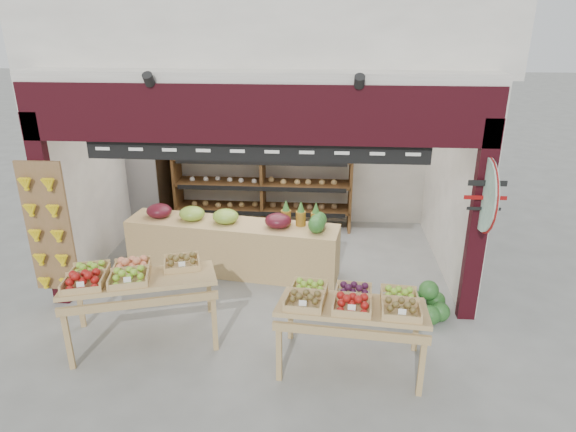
% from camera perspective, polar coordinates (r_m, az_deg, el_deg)
% --- Properties ---
extents(ground, '(60.00, 60.00, 0.00)m').
position_cam_1_polar(ground, '(8.03, -2.27, -6.27)').
color(ground, slate).
rests_on(ground, ground).
extents(shop_structure, '(6.36, 5.12, 5.40)m').
position_cam_1_polar(shop_structure, '(8.70, -1.41, 22.72)').
color(shop_structure, white).
rests_on(shop_structure, ground).
extents(banana_board, '(0.60, 0.15, 1.80)m').
position_cam_1_polar(banana_board, '(7.36, -25.13, -1.54)').
color(banana_board, brown).
rests_on(banana_board, ground).
extents(gift_sign, '(0.04, 0.93, 0.92)m').
position_cam_1_polar(gift_sign, '(6.52, 21.06, 2.23)').
color(gift_sign, '#C3F6DA').
rests_on(gift_sign, ground).
extents(back_shelving, '(3.25, 0.53, 1.98)m').
position_cam_1_polar(back_shelving, '(9.32, -2.85, 5.99)').
color(back_shelving, brown).
rests_on(back_shelving, ground).
extents(refrigerator, '(0.91, 0.91, 1.91)m').
position_cam_1_polar(refrigerator, '(9.86, -15.19, 4.35)').
color(refrigerator, '#B4B6BB').
rests_on(refrigerator, ground).
extents(cardboard_stack, '(0.96, 0.70, 0.59)m').
position_cam_1_polar(cardboard_stack, '(9.12, -12.68, -1.76)').
color(cardboard_stack, beige).
rests_on(cardboard_stack, ground).
extents(mid_counter, '(3.30, 1.08, 1.03)m').
position_cam_1_polar(mid_counter, '(7.92, -6.25, -3.22)').
color(mid_counter, tan).
rests_on(mid_counter, ground).
extents(display_table_left, '(1.94, 1.43, 1.09)m').
position_cam_1_polar(display_table_left, '(6.39, -17.13, -6.41)').
color(display_table_left, tan).
rests_on(display_table_left, ground).
extents(display_table_right, '(1.69, 1.04, 1.03)m').
position_cam_1_polar(display_table_right, '(5.72, 7.19, -9.53)').
color(display_table_right, tan).
rests_on(display_table_right, ground).
extents(watermelon_pile, '(0.64, 0.64, 0.50)m').
position_cam_1_polar(watermelon_pile, '(7.12, 14.99, -9.50)').
color(watermelon_pile, '#1A4F1B').
rests_on(watermelon_pile, ground).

